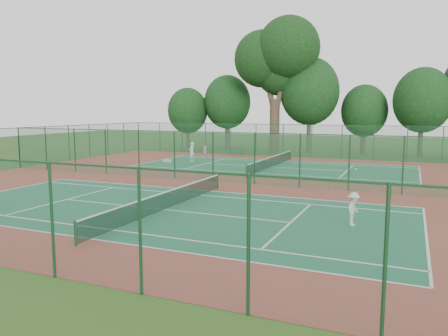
{
  "coord_description": "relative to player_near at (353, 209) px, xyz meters",
  "views": [
    {
      "loc": [
        11.15,
        -27.5,
        4.97
      ],
      "look_at": [
        1.1,
        -4.18,
        1.6
      ],
      "focal_mm": 35.0,
      "sensor_mm": 36.0,
      "label": 1
    }
  ],
  "objects": [
    {
      "name": "trash_bin",
      "position": [
        -19.64,
        25.91,
        -0.27
      ],
      "size": [
        0.65,
        0.65,
        0.93
      ],
      "primitive_type": "cylinder",
      "rotation": [
        0.0,
        0.0,
        -0.3
      ],
      "color": "slate",
      "rests_on": "red_pad"
    },
    {
      "name": "red_pad",
      "position": [
        -9.0,
        8.41,
        -0.74
      ],
      "size": [
        40.0,
        36.0,
        0.01
      ],
      "primitive_type": "cube",
      "color": "maroon",
      "rests_on": "ground"
    },
    {
      "name": "tennis_net_near",
      "position": [
        -9.0,
        -0.59,
        -0.2
      ],
      "size": [
        0.1,
        12.9,
        0.97
      ],
      "color": "#153B1F",
      "rests_on": "ground"
    },
    {
      "name": "ground",
      "position": [
        -9.0,
        8.41,
        -0.75
      ],
      "size": [
        120.0,
        120.0,
        0.0
      ],
      "primitive_type": "plane",
      "color": "#294B17",
      "rests_on": "ground"
    },
    {
      "name": "evergreen_row",
      "position": [
        -8.5,
        32.66,
        -0.75
      ],
      "size": [
        39.0,
        5.0,
        12.0
      ],
      "primitive_type": null,
      "color": "black",
      "rests_on": "ground"
    },
    {
      "name": "fence_south",
      "position": [
        -9.0,
        -9.59,
        1.01
      ],
      "size": [
        40.0,
        0.09,
        3.5
      ],
      "color": "#17472E",
      "rests_on": "ground"
    },
    {
      "name": "stray_ball_a",
      "position": [
        -2.11,
        7.43,
        -0.71
      ],
      "size": [
        0.07,
        0.07,
        0.07
      ],
      "primitive_type": "sphere",
      "color": "#BDD230",
      "rests_on": "red_pad"
    },
    {
      "name": "player_near",
      "position": [
        0.0,
        0.0,
        0.0
      ],
      "size": [
        0.67,
        1.01,
        1.46
      ],
      "primitive_type": "imported",
      "rotation": [
        0.0,
        0.0,
        1.42
      ],
      "color": "silver",
      "rests_on": "court_near"
    },
    {
      "name": "tennis_net_far",
      "position": [
        -9.0,
        17.41,
        -0.2
      ],
      "size": [
        0.1,
        12.9,
        0.97
      ],
      "color": "#153A1E",
      "rests_on": "ground"
    },
    {
      "name": "fence_north",
      "position": [
        -9.0,
        26.41,
        1.01
      ],
      "size": [
        40.0,
        0.09,
        3.5
      ],
      "color": "#194C2B",
      "rests_on": "ground"
    },
    {
      "name": "fence_divider",
      "position": [
        -9.0,
        8.41,
        1.01
      ],
      "size": [
        40.0,
        0.09,
        3.5
      ],
      "color": "#1B5131",
      "rests_on": "ground"
    },
    {
      "name": "stray_ball_b",
      "position": [
        -0.73,
        8.07,
        -0.7
      ],
      "size": [
        0.07,
        0.07,
        0.07
      ],
      "primitive_type": "sphere",
      "color": "#B7D130",
      "rests_on": "red_pad"
    },
    {
      "name": "kit_bag",
      "position": [
        -19.29,
        16.86,
        -0.58
      ],
      "size": [
        0.88,
        0.51,
        0.31
      ],
      "primitive_type": "cube",
      "rotation": [
        0.0,
        0.0,
        -0.26
      ],
      "color": "silver",
      "rests_on": "red_pad"
    },
    {
      "name": "bench",
      "position": [
        -15.4,
        25.44,
        -0.28
      ],
      "size": [
        1.49,
        0.98,
        0.89
      ],
      "rotation": [
        0.0,
        0.0,
        0.43
      ],
      "color": "#13381B",
      "rests_on": "red_pad"
    },
    {
      "name": "big_tree",
      "position": [
        -12.58,
        30.5,
        10.22
      ],
      "size": [
        10.09,
        7.38,
        15.49
      ],
      "color": "#3E2E22",
      "rests_on": "ground"
    },
    {
      "name": "fence_west",
      "position": [
        -29.0,
        8.41,
        1.01
      ],
      "size": [
        0.09,
        36.0,
        3.5
      ],
      "rotation": [
        0.0,
        0.0,
        1.57
      ],
      "color": "#1A4F2D",
      "rests_on": "ground"
    },
    {
      "name": "stray_ball_c",
      "position": [
        -13.02,
        7.57,
        -0.71
      ],
      "size": [
        0.07,
        0.07,
        0.07
      ],
      "primitive_type": "sphere",
      "color": "#BECF30",
      "rests_on": "red_pad"
    },
    {
      "name": "court_near",
      "position": [
        -9.0,
        -0.59,
        -0.73
      ],
      "size": [
        23.77,
        10.97,
        0.01
      ],
      "primitive_type": "cube",
      "color": "#1D5B40",
      "rests_on": "red_pad"
    },
    {
      "name": "court_far",
      "position": [
        -9.0,
        17.41,
        -0.73
      ],
      "size": [
        23.77,
        10.97,
        0.01
      ],
      "primitive_type": "cube",
      "color": "#1D5E3A",
      "rests_on": "red_pad"
    },
    {
      "name": "player_far",
      "position": [
        -17.35,
        18.28,
        0.21
      ],
      "size": [
        0.5,
        0.72,
        1.88
      ],
      "primitive_type": "imported",
      "rotation": [
        0.0,
        0.0,
        -1.65
      ],
      "color": "silver",
      "rests_on": "court_far"
    }
  ]
}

